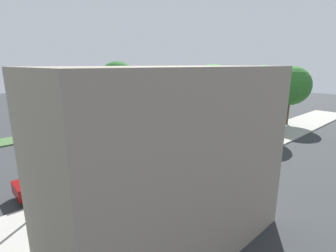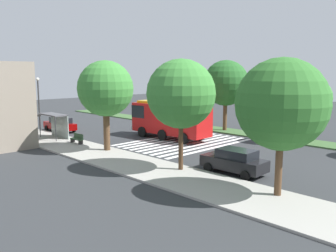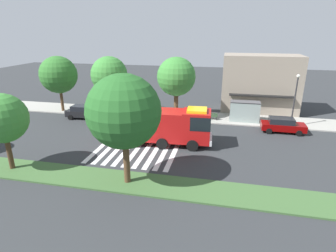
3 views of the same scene
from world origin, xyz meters
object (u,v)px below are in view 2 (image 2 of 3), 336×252
parked_car_east (21,116)px  median_tree_center (226,83)px  sidewalk_tree_west (181,94)px  sidewalk_tree_far_east (1,91)px  street_lamp (39,100)px  median_tree_west (311,98)px  parked_car_west (234,161)px  bus_stop_shelter (56,121)px  fire_truck (168,119)px  sidewalk_tree_center (106,89)px  parked_car_mid (60,124)px  bench_near_shelter (77,138)px  sidewalk_tree_far_west (282,104)px

parked_car_east → median_tree_center: bearing=-148.1°
sidewalk_tree_west → sidewalk_tree_far_east: bearing=0.0°
parked_car_east → sidewalk_tree_west: size_ratio=0.59×
street_lamp → median_tree_west: (-24.19, -15.50, 0.66)m
parked_car_west → bus_stop_shelter: 20.16m
parked_car_west → sidewalk_tree_west: size_ratio=0.59×
fire_truck → sidewalk_tree_center: (-0.81, 8.09, 3.34)m
median_tree_west → fire_truck: bearing=34.5°
parked_car_west → median_tree_center: bearing=-53.7°
bus_stop_shelter → sidewalk_tree_center: sidewalk_tree_center is taller
sidewalk_tree_center → median_tree_west: bearing=-123.6°
parked_car_mid → sidewalk_tree_west: 21.65m
sidewalk_tree_west → median_tree_west: sidewalk_tree_west is taller
sidewalk_tree_west → sidewalk_tree_center: bearing=0.0°
bus_stop_shelter → median_tree_west: 25.05m
parked_car_mid → street_lamp: 3.60m
parked_car_mid → parked_car_east: parked_car_east is taller
bus_stop_shelter → sidewalk_tree_west: (-17.10, -0.27, 3.43)m
parked_car_west → sidewalk_tree_center: (11.59, 2.20, 4.50)m
sidewalk_tree_center → parked_car_mid: bearing=-10.1°
sidewalk_tree_west → median_tree_center: median_tree_center is taller
parked_car_mid → bus_stop_shelter: bus_stop_shelter is taller
parked_car_east → sidewalk_tree_far_east: size_ratio=0.67×
sidewalk_tree_west → sidewalk_tree_far_east: 32.48m
bench_near_shelter → street_lamp: size_ratio=0.27×
sidewalk_tree_far_east → median_tree_center: median_tree_center is taller
fire_truck → bench_near_shelter: fire_truck is taller
fire_truck → parked_car_west: size_ratio=2.03×
street_lamp → median_tree_center: 21.17m
parked_car_east → median_tree_west: median_tree_west is taller
sidewalk_tree_center → bench_near_shelter: bearing=3.9°
sidewalk_tree_far_west → sidewalk_tree_far_east: size_ratio=1.13×
street_lamp → sidewalk_tree_far_west: sidewalk_tree_far_west is taller
street_lamp → median_tree_center: bearing=-132.7°
fire_truck → sidewalk_tree_far_west: sidewalk_tree_far_west is taller
sidewalk_tree_far_east → median_tree_west: size_ratio=1.06×
sidewalk_tree_far_east → sidewalk_tree_far_west: bearing=-180.0°
bench_near_shelter → street_lamp: (9.22, -0.70, 3.12)m
sidewalk_tree_center → median_tree_center: bearing=-92.4°
fire_truck → street_lamp: bearing=27.6°
parked_car_mid → bench_near_shelter: 8.36m
sidewalk_tree_far_west → median_tree_center: median_tree_center is taller
sidewalk_tree_far_east → parked_car_west: bearing=-176.4°
parked_car_west → sidewalk_tree_center: size_ratio=0.59×
bus_stop_shelter → bench_near_shelter: (-4.00, 0.03, -1.30)m
street_lamp → bench_near_shelter: bearing=175.7°
parked_car_east → street_lamp: bearing=171.5°
bench_near_shelter → bus_stop_shelter: bearing=-0.4°
fire_truck → median_tree_center: 8.69m
parked_car_west → median_tree_center: 18.12m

